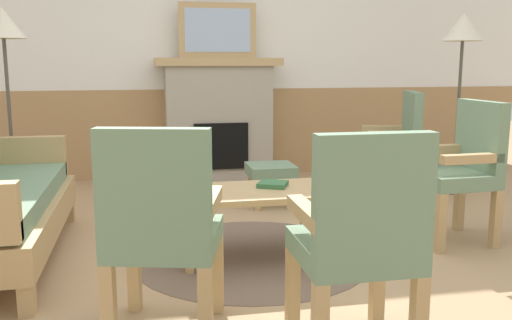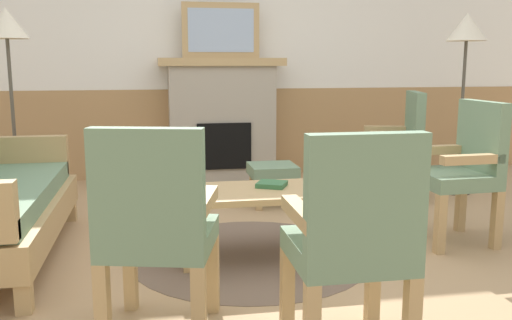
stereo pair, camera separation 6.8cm
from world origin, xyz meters
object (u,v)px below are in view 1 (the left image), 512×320
Objects in this scene: floor_lamp_by_couch at (3,36)px; footstool at (271,173)px; book_on_table at (273,184)px; fireplace at (219,118)px; coffee_table at (251,198)px; armchair_near_fireplace at (463,165)px; framed_picture at (218,30)px; armchair_front_left at (360,235)px; floor_lamp_by_chairs at (463,39)px; armchair_by_window_left at (397,141)px; armchair_front_center at (161,224)px.

footstool is at bearing -8.41° from floor_lamp_by_couch.
footstool is at bearing 77.61° from book_on_table.
fireplace is 2.46m from coffee_table.
floor_lamp_by_couch is (-2.17, 0.32, 1.17)m from footstool.
armchair_near_fireplace is (1.08, -1.21, 0.25)m from footstool.
framed_picture is 2.07m from floor_lamp_by_couch.
floor_lamp_by_chairs is at bearing 52.75° from armchair_front_left.
armchair_by_window_left is (1.46, -1.20, -0.11)m from fireplace.
book_on_table is at bearing 54.65° from armchair_front_center.
armchair_front_left is at bearing -88.73° from fireplace.
book_on_table is at bearing 22.28° from coffee_table.
armchair_front_left is (-0.21, -2.57, 0.25)m from footstool.
book_on_table is 2.63m from floor_lamp_by_couch.
armchair_near_fireplace is at bearing 1.48° from coffee_table.
framed_picture is 0.82× the size of armchair_by_window_left.
armchair_by_window_left is 3.47m from floor_lamp_by_couch.
armchair_front_center is at bearing -101.77° from fireplace.
coffee_table is 0.98× the size of armchair_near_fireplace.
armchair_near_fireplace is at bearing -25.22° from floor_lamp_by_couch.
armchair_front_left reaches higher than book_on_table.
fireplace is 1.33× the size of armchair_near_fireplace.
armchair_near_fireplace is 1.00× the size of armchair_front_left.
book_on_table is (0.03, -2.38, -1.10)m from framed_picture.
framed_picture is 3.66m from armchair_front_center.
armchair_front_left reaches higher than footstool.
floor_lamp_by_chairs is at bearing -26.73° from framed_picture.
armchair_front_center is (-2.10, -1.03, 0.00)m from armchair_near_fireplace.
fireplace is at bearing 87.19° from coffee_table.
armchair_near_fireplace is at bearing -119.36° from floor_lamp_by_chairs.
coffee_table is 0.98× the size of armchair_by_window_left.
footstool is 0.24× the size of floor_lamp_by_chairs.
framed_picture reaches higher than footstool.
armchair_front_center is (-0.72, -3.44, -0.11)m from fireplace.
armchair_near_fireplace is at bearing -48.21° from footstool.
armchair_near_fireplace is 0.58× the size of floor_lamp_by_chairs.
book_on_table is 1.38m from armchair_front_left.
armchair_front_left is at bearing -88.73° from framed_picture.
framed_picture is at bearing 25.00° from floor_lamp_by_couch.
floor_lamp_by_couch is at bearing 114.29° from armchair_front_center.
footstool is 0.41× the size of armchair_front_left.
book_on_table is 0.18× the size of armchair_by_window_left.
framed_picture is at bearing 90.81° from book_on_table.
armchair_by_window_left is (1.43, 1.18, 0.08)m from book_on_table.
armchair_front_left is at bearing -21.80° from armchair_front_center.
framed_picture reaches higher than armchair_front_center.
fireplace reaches higher than coffee_table.
armchair_by_window_left is at bearing 38.29° from coffee_table.
framed_picture is 2.00× the size of footstool.
armchair_front_left is at bearing -55.84° from floor_lamp_by_couch.
book_on_table is at bearing -89.19° from fireplace.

